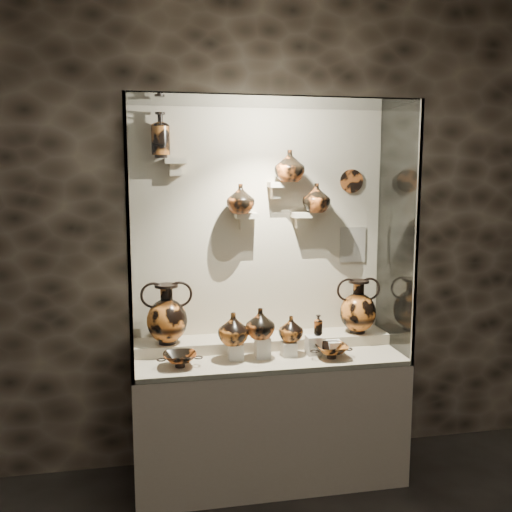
{
  "coord_description": "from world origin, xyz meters",
  "views": [
    {
      "loc": [
        -0.75,
        -1.24,
        1.98
      ],
      "look_at": [
        -0.07,
        2.25,
        1.46
      ],
      "focal_mm": 40.0,
      "sensor_mm": 36.0,
      "label": 1
    }
  ],
  "objects": [
    {
      "name": "glass_front",
      "position": [
        0.0,
        1.88,
        1.6
      ],
      "size": [
        1.7,
        0.01,
        1.6
      ],
      "primitive_type": "cube",
      "color": "white",
      "rests_on": "plinth"
    },
    {
      "name": "frame_post_right",
      "position": [
        0.84,
        1.89,
        1.6
      ],
      "size": [
        0.02,
        0.02,
        1.6
      ],
      "primitive_type": "cube",
      "color": "gray",
      "rests_on": "plinth"
    },
    {
      "name": "amphora_left",
      "position": [
        -0.63,
        2.31,
        1.09
      ],
      "size": [
        0.38,
        0.38,
        0.39
      ],
      "primitive_type": null,
      "rotation": [
        0.0,
        0.0,
        -0.27
      ],
      "color": "#C36825",
      "rests_on": "rear_tier"
    },
    {
      "name": "glass_right",
      "position": [
        0.85,
        2.18,
        1.6
      ],
      "size": [
        0.01,
        0.6,
        1.6
      ],
      "primitive_type": "cube",
      "color": "white",
      "rests_on": "plinth"
    },
    {
      "name": "jug_c",
      "position": [
        0.14,
        2.15,
        1.0
      ],
      "size": [
        0.16,
        0.16,
        0.16
      ],
      "primitive_type": "imported",
      "rotation": [
        0.0,
        0.0,
        0.05
      ],
      "color": "#C36825",
      "rests_on": "pedestal_c"
    },
    {
      "name": "kylix_left",
      "position": [
        -0.57,
        2.05,
        0.88
      ],
      "size": [
        0.32,
        0.29,
        0.1
      ],
      "primitive_type": null,
      "rotation": [
        0.0,
        0.0,
        -0.35
      ],
      "color": "#AF511E",
      "rests_on": "front_tier"
    },
    {
      "name": "pedestal_a",
      "position": [
        -0.22,
        2.13,
        0.88
      ],
      "size": [
        0.09,
        0.09,
        0.1
      ],
      "primitive_type": "cube",
      "color": "beige",
      "rests_on": "front_tier"
    },
    {
      "name": "ovoid_vase_b",
      "position": [
        0.18,
        2.37,
        2.02
      ],
      "size": [
        0.21,
        0.21,
        0.21
      ],
      "primitive_type": "imported",
      "rotation": [
        0.0,
        0.0,
        -0.08
      ],
      "color": "#AF511E",
      "rests_on": "bracket_cb"
    },
    {
      "name": "frame_post_left",
      "position": [
        -0.84,
        1.89,
        1.6
      ],
      "size": [
        0.02,
        0.02,
        1.6
      ],
      "primitive_type": "cube",
      "color": "gray",
      "rests_on": "plinth"
    },
    {
      "name": "wall_back",
      "position": [
        0.0,
        2.5,
        1.6
      ],
      "size": [
        5.0,
        0.02,
        3.2
      ],
      "primitive_type": "cube",
      "color": "black",
      "rests_on": "ground"
    },
    {
      "name": "ovoid_vase_a",
      "position": [
        -0.14,
        2.38,
        1.81
      ],
      "size": [
        0.22,
        0.22,
        0.19
      ],
      "primitive_type": "imported",
      "rotation": [
        0.0,
        0.0,
        -0.28
      ],
      "color": "#AF511E",
      "rests_on": "bracket_ca"
    },
    {
      "name": "plinth",
      "position": [
        0.0,
        2.18,
        0.4
      ],
      "size": [
        1.7,
        0.6,
        0.8
      ],
      "primitive_type": "cube",
      "color": "beige",
      "rests_on": "floor"
    },
    {
      "name": "bracket_cc",
      "position": [
        0.28,
        2.42,
        1.7
      ],
      "size": [
        0.14,
        0.12,
        0.04
      ],
      "primitive_type": "cube",
      "color": "beige",
      "rests_on": "back_panel"
    },
    {
      "name": "pedestal_b",
      "position": [
        -0.05,
        2.13,
        0.9
      ],
      "size": [
        0.09,
        0.09,
        0.13
      ],
      "primitive_type": "cube",
      "color": "beige",
      "rests_on": "front_tier"
    },
    {
      "name": "back_panel",
      "position": [
        0.0,
        2.5,
        1.6
      ],
      "size": [
        1.7,
        0.03,
        1.6
      ],
      "primitive_type": "cube",
      "color": "beige",
      "rests_on": "plinth"
    },
    {
      "name": "front_tier",
      "position": [
        0.0,
        2.18,
        0.82
      ],
      "size": [
        1.68,
        0.58,
        0.03
      ],
      "primitive_type": "cube",
      "color": "#BFAF94",
      "rests_on": "plinth"
    },
    {
      "name": "jug_a",
      "position": [
        -0.24,
        2.12,
        1.03
      ],
      "size": [
        0.2,
        0.2,
        0.2
      ],
      "primitive_type": "imported",
      "rotation": [
        0.0,
        0.0,
        -0.05
      ],
      "color": "#C36825",
      "rests_on": "pedestal_a"
    },
    {
      "name": "glass_left",
      "position": [
        -0.85,
        2.18,
        1.6
      ],
      "size": [
        0.01,
        0.6,
        1.6
      ],
      "primitive_type": "cube",
      "color": "white",
      "rests_on": "plinth"
    },
    {
      "name": "info_placard",
      "position": [
        0.66,
        2.47,
        1.48
      ],
      "size": [
        0.18,
        0.01,
        0.24
      ],
      "primitive_type": "cube",
      "color": "beige",
      "rests_on": "back_panel"
    },
    {
      "name": "wall_plate",
      "position": [
        0.64,
        2.47,
        1.92
      ],
      "size": [
        0.16,
        0.02,
        0.16
      ],
      "primitive_type": "cylinder",
      "rotation": [
        1.57,
        0.0,
        0.0
      ],
      "color": "#B15622",
      "rests_on": "back_panel"
    },
    {
      "name": "amphora_right",
      "position": [
        0.65,
        2.32,
        1.08
      ],
      "size": [
        0.3,
        0.3,
        0.37
      ],
      "primitive_type": null,
      "rotation": [
        0.0,
        0.0,
        -0.03
      ],
      "color": "#C36825",
      "rests_on": "rear_tier"
    },
    {
      "name": "kylix_right",
      "position": [
        0.37,
        2.04,
        0.88
      ],
      "size": [
        0.31,
        0.28,
        0.1
      ],
      "primitive_type": null,
      "rotation": [
        0.0,
        0.0,
        0.29
      ],
      "color": "#C36825",
      "rests_on": "front_tier"
    },
    {
      "name": "pedestal_c",
      "position": [
        0.12,
        2.13,
        0.88
      ],
      "size": [
        0.09,
        0.09,
        0.09
      ],
      "primitive_type": "cube",
      "color": "beige",
      "rests_on": "front_tier"
    },
    {
      "name": "ovoid_vase_c",
      "position": [
        0.36,
        2.38,
        1.81
      ],
      "size": [
        0.24,
        0.24,
        0.19
      ],
      "primitive_type": "imported",
      "rotation": [
        0.0,
        0.0,
        0.38
      ],
      "color": "#AF511E",
      "rests_on": "bracket_cc"
    },
    {
      "name": "bracket_ca",
      "position": [
        -0.1,
        2.42,
        1.7
      ],
      "size": [
        0.14,
        0.12,
        0.04
      ],
      "primitive_type": "cube",
      "color": "beige",
      "rests_on": "back_panel"
    },
    {
      "name": "jug_b",
      "position": [
        -0.07,
        2.11,
        1.05
      ],
      "size": [
        0.22,
        0.22,
        0.19
      ],
      "primitive_type": "imported",
      "rotation": [
        0.0,
        0.0,
        -0.22
      ],
      "color": "#AF511E",
      "rests_on": "pedestal_b"
    },
    {
      "name": "bracket_cb",
      "position": [
        0.1,
        2.42,
        1.9
      ],
      "size": [
        0.1,
        0.12,
        0.04
      ],
      "primitive_type": "cube",
      "color": "beige",
      "rests_on": "back_panel"
    },
    {
      "name": "lekythos_tall",
      "position": [
        -0.64,
        2.41,
        2.23
      ],
      "size": [
        0.14,
        0.14,
        0.32
      ],
      "primitive_type": null,
      "rotation": [
        0.0,
        0.0,
        -0.1
      ],
      "color": "#C36825",
      "rests_on": "bracket_ul"
    },
    {
      "name": "pedestal_d",
      "position": [
        0.28,
        2.13,
        0.89
      ],
      "size": [
        0.09,
        0.09,
        0.12
      ],
      "primitive_type": "cube",
      "color": "beige",
      "rests_on": "front_tier"
    },
    {
      "name": "lekythos_small",
      "position": [
        0.32,
        2.15,
        1.02
      ],
      "size": [
        0.08,
        0.08,
        0.15
      ],
      "primitive_type": null,
      "rotation": [
        0.0,
        0.0,
        0.27
      ],
      "color": "#AF511E",
      "rests_on": "pedestal_d"
    },
    {
      "name": "pedestal_e",
      "position": [
        0.42,
        2.13,
        0.87
      ],
      "size": [
        0.09,
        0.09,
        0.08
      ],
      "primitive_type": "cube",
      "color": "beige",
      "rests_on": "front_tier"
    },
    {
      "name": "bracket_ul",
      "position": [
        -0.55,
        2.42,
        2.05
      ],
      "size": [
        0.14,
        0.12,
        0.04
      ],
      "primitive_type": "cube",
      "color": "beige",
      "rests_on": "back_panel"
    },
    {
      "name": "glass_top",
      "position": [
        0.0,
        2.18,
        2.4
      ],
      "size": [
        1.7,
        0.6,
        0.01
      ],
      "primitive_type": "cube",
      "color": "white",
      "rests_on": "back_panel"
    },
    {
      "name": "rear_tier",
      "position": [
        0.0,
        2.35,
        0.85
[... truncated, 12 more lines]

